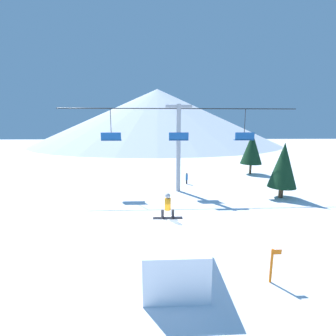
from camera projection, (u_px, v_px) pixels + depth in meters
ground_plane at (156, 261)px, 10.28m from camera, size 220.00×220.00×0.00m
mountain_ridge at (158, 117)px, 85.80m from camera, size 87.79×87.79×20.28m
snow_ramp at (173, 251)px, 9.46m from camera, size 2.34×3.97×1.76m
snowboarder at (168, 206)px, 10.59m from camera, size 1.41×0.30×1.25m
chairlift at (179, 141)px, 20.78m from camera, size 21.74×0.44×8.12m
pine_tree_near at (283, 165)px, 19.14m from camera, size 2.34×2.34×4.80m
pine_tree_far at (252, 148)px, 29.06m from camera, size 2.73×2.73×5.41m
trail_marker at (272, 265)px, 8.74m from camera, size 0.41×0.10×1.41m
distant_skier at (187, 178)px, 24.26m from camera, size 0.24×0.24×1.23m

